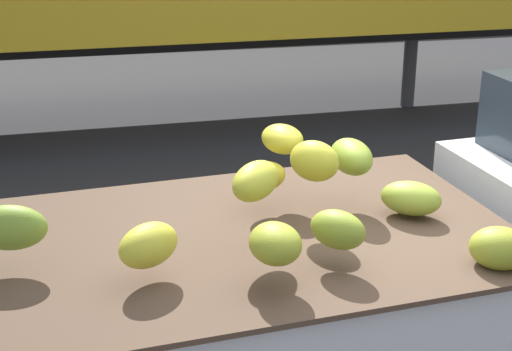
# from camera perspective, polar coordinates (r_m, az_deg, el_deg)

# --- Properties ---
(curb_strip) EXTENTS (80.00, 0.80, 0.16)m
(curb_strip) POSITION_cam_1_polar(r_m,az_deg,el_deg) (14.82, -6.16, 9.73)
(curb_strip) COLOR gray
(curb_strip) RESTS_ON ground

